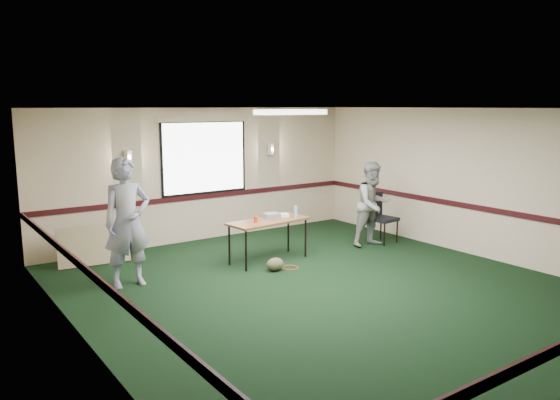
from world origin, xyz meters
TOP-DOWN VIEW (x-y plane):
  - ground at (0.00, 0.00)m, footprint 8.00×8.00m
  - room_shell at (0.00, 2.12)m, footprint 8.00×8.02m
  - folding_table at (0.15, 1.87)m, footprint 1.54×0.74m
  - projector at (0.28, 1.97)m, footprint 0.30×0.27m
  - game_console at (0.54, 1.99)m, footprint 0.26×0.23m
  - red_cup at (-0.13, 1.84)m, footprint 0.07×0.07m
  - water_bottle at (0.69, 1.78)m, footprint 0.06×0.06m
  - duffel_bag at (-0.09, 1.31)m, footprint 0.38×0.34m
  - cable_coil at (0.20, 1.29)m, footprint 0.37×0.37m
  - folded_table at (-2.39, 3.43)m, footprint 1.37×0.34m
  - conference_chair at (2.77, 1.75)m, footprint 0.54×0.56m
  - person_left at (-2.36, 1.98)m, footprint 0.73×0.48m
  - person_right at (2.44, 1.59)m, footprint 0.85×0.68m

SIDE VIEW (x-z plane):
  - ground at x=0.00m, z-range 0.00..0.00m
  - cable_coil at x=0.20m, z-range 0.00..0.01m
  - duffel_bag at x=-0.09m, z-range 0.00..0.22m
  - folded_table at x=-2.39m, z-range 0.00..0.69m
  - conference_chair at x=2.77m, z-range 0.08..1.08m
  - folding_table at x=0.15m, z-range 0.32..1.06m
  - game_console at x=0.54m, z-range 0.74..0.80m
  - projector at x=0.28m, z-range 0.74..0.84m
  - red_cup at x=-0.13m, z-range 0.74..0.85m
  - person_right at x=2.44m, z-range 0.00..1.67m
  - water_bottle at x=0.69m, z-range 0.74..0.96m
  - person_left at x=-2.36m, z-range 0.00..1.98m
  - room_shell at x=0.00m, z-range -2.42..5.58m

